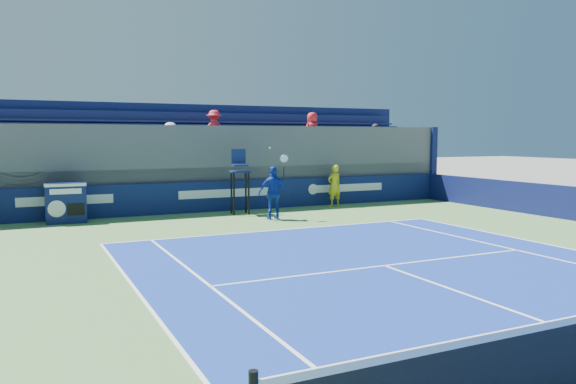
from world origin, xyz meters
name	(u,v)px	position (x,y,z in m)	size (l,w,h in m)	color
ball_person	(334,186)	(4.55, 16.50, 0.89)	(0.64, 0.42, 1.76)	gold
back_hoarding	(228,196)	(0.00, 17.10, 0.60)	(20.40, 0.21, 1.20)	#0D1749
match_clock	(66,202)	(-6.04, 16.43, 0.74)	(1.34, 0.77, 1.40)	#0F194B
umpire_chair	(240,174)	(0.09, 15.94, 1.53)	(0.81, 0.81, 2.48)	black
tennis_player	(274,193)	(0.69, 14.12, 0.96)	(1.17, 0.64, 2.57)	#122E97
stadium_seating	(212,163)	(0.02, 19.14, 1.84)	(21.00, 4.05, 4.40)	#515156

